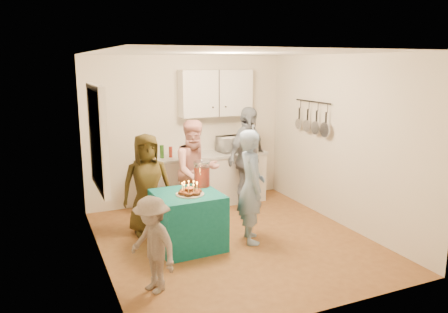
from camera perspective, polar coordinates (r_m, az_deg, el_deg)
name	(u,v)px	position (r m, az deg, el deg)	size (l,w,h in m)	color
floor	(234,240)	(6.32, 1.30, -10.87)	(4.00, 4.00, 0.00)	brown
ceiling	(235,53)	(5.82, 1.42, 13.42)	(4.00, 4.00, 0.00)	white
back_wall	(187,130)	(7.76, -4.91, 3.43)	(3.60, 3.60, 0.00)	silver
left_wall	(98,163)	(5.44, -16.10, -0.77)	(4.00, 4.00, 0.00)	silver
right_wall	(341,141)	(6.88, 15.08, 1.93)	(4.00, 4.00, 0.00)	silver
window_night	(96,138)	(5.69, -16.36, 2.34)	(0.04, 1.00, 1.20)	black
counter	(204,181)	(7.73, -2.67, -3.16)	(2.20, 0.58, 0.86)	white
countertop	(203,155)	(7.63, -2.70, 0.13)	(2.24, 0.62, 0.05)	beige
upper_cabinet	(216,93)	(7.73, -1.08, 8.28)	(1.30, 0.30, 0.80)	white
pot_rack	(311,117)	(7.34, 11.31, 5.10)	(0.12, 1.00, 0.60)	black
microwave	(232,144)	(7.80, 1.05, 1.65)	(0.50, 0.34, 0.28)	white
party_table	(188,220)	(6.00, -4.75, -8.27)	(0.85, 0.85, 0.76)	#0F6462
donut_cake	(190,188)	(5.79, -4.47, -4.14)	(0.38, 0.38, 0.18)	#381C0C
punch_jar	(202,175)	(6.15, -2.91, -2.39)	(0.22, 0.22, 0.34)	red
man_birthday	(251,187)	(6.06, 3.58, -3.94)	(0.58, 0.38, 1.59)	#87A2C4
woman_back_left	(147,184)	(6.43, -10.01, -3.61)	(0.73, 0.47, 1.49)	brown
woman_back_center	(196,171)	(6.83, -3.68, -1.97)	(0.79, 0.61, 1.62)	#D46E6F
woman_back_right	(247,158)	(7.44, 3.04, -0.23)	(1.03, 0.43, 1.76)	#0E1B31
child_near_left	(153,245)	(4.88, -9.30, -11.31)	(0.70, 0.40, 1.08)	#655951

